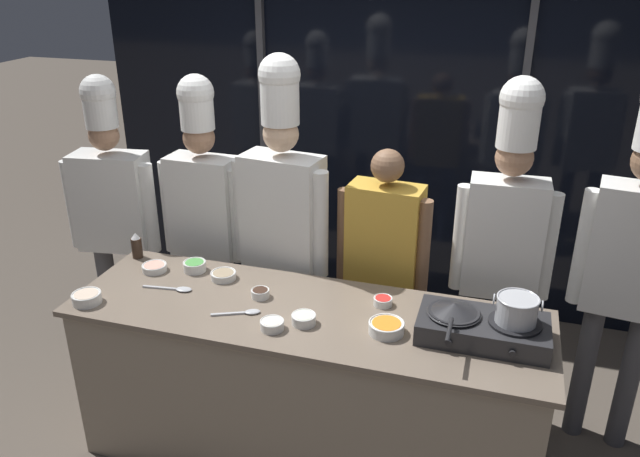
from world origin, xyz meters
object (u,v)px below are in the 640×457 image
portable_stove (483,328)px  prep_bowl_chicken (87,297)px  chef_head (113,203)px  prep_bowl_shrimp (154,267)px  serving_spoon_solid (178,289)px  stock_pot (517,309)px  person_guest (383,256)px  chef_pastry (505,231)px  prep_bowl_bell_pepper (383,301)px  prep_bowl_carrots (386,327)px  prep_bowl_scallions (195,265)px  frying_pan (454,309)px  prep_bowl_bean_sprouts (304,318)px  chef_apprentice (635,243)px  prep_bowl_mushrooms (223,275)px  squeeze_bottle_soy (137,246)px  chef_line (283,210)px  chef_sous (204,205)px  serving_spoon_slotted (246,312)px  prep_bowl_soy_glaze (260,293)px  prep_bowl_onion (272,324)px

portable_stove → prep_bowl_chicken: 1.99m
portable_stove → chef_head: bearing=165.3°
prep_bowl_shrimp → chef_head: bearing=140.2°
serving_spoon_solid → stock_pot: bearing=0.2°
person_guest → chef_pastry: size_ratio=0.80×
prep_bowl_bell_pepper → prep_bowl_carrots: bearing=-74.7°
portable_stove → prep_bowl_scallions: size_ratio=4.60×
frying_pan → prep_bowl_bean_sprouts: size_ratio=3.60×
chef_pastry → chef_apprentice: chef_apprentice is taller
prep_bowl_mushrooms → chef_apprentice: chef_apprentice is taller
squeeze_bottle_soy → prep_bowl_chicken: (0.04, -0.54, -0.04)m
serving_spoon_solid → chef_line: (0.39, 0.58, 0.28)m
serving_spoon_solid → chef_sous: 0.72m
prep_bowl_carrots → chef_pastry: chef_pastry is taller
chef_sous → chef_pastry: (1.81, 0.01, 0.06)m
chef_sous → chef_pastry: bearing=-177.7°
chef_line → chef_sous: bearing=-1.5°
prep_bowl_mushrooms → serving_spoon_slotted: size_ratio=0.60×
prep_bowl_soy_glaze → prep_bowl_chicken: bearing=-159.2°
prep_bowl_bean_sprouts → prep_bowl_scallions: (-0.77, 0.35, 0.00)m
squeeze_bottle_soy → chef_pastry: size_ratio=0.08×
prep_bowl_shrimp → person_guest: bearing=20.6°
portable_stove → prep_bowl_soy_glaze: 1.14m
squeeze_bottle_soy → chef_sous: bearing=56.3°
prep_bowl_onion → prep_bowl_chicken: (-1.00, -0.05, 0.01)m
stock_pot → prep_bowl_onion: size_ratio=1.86×
serving_spoon_solid → chef_head: 1.03m
frying_pan → chef_apprentice: bearing=36.5°
serving_spoon_slotted → chef_head: chef_head is taller
prep_bowl_chicken → prep_bowl_bell_pepper: 1.52m
prep_bowl_chicken → prep_bowl_bell_pepper: (1.46, 0.43, -0.01)m
portable_stove → prep_bowl_soy_glaze: size_ratio=6.11×
prep_bowl_onion → prep_bowl_shrimp: 0.93m
prep_bowl_bean_sprouts → prep_bowl_soy_glaze: 0.35m
serving_spoon_slotted → person_guest: (0.55, 0.74, 0.05)m
prep_bowl_onion → person_guest: (0.37, 0.83, 0.03)m
prep_bowl_onion → chef_line: 0.86m
squeeze_bottle_soy → prep_bowl_chicken: squeeze_bottle_soy is taller
chef_head → person_guest: bearing=171.1°
frying_pan → chef_head: size_ratio=0.23×
squeeze_bottle_soy → prep_bowl_carrots: squeeze_bottle_soy is taller
prep_bowl_carrots → prep_bowl_bell_pepper: size_ratio=1.75×
prep_bowl_soy_glaze → serving_spoon_slotted: bearing=-92.8°
prep_bowl_soy_glaze → chef_head: bearing=155.5°
prep_bowl_scallions → prep_bowl_carrots: same height
serving_spoon_slotted → prep_bowl_carrots: bearing=3.0°
stock_pot → prep_bowl_soy_glaze: bearing=177.5°
chef_apprentice → chef_line: bearing=9.1°
squeeze_bottle_soy → person_guest: size_ratio=0.10×
serving_spoon_solid → person_guest: size_ratio=0.17×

